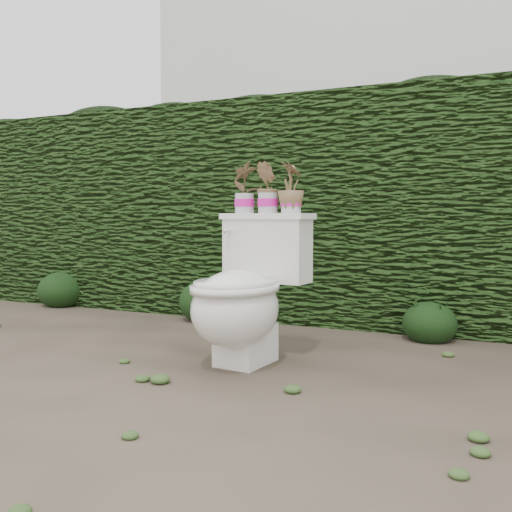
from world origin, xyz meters
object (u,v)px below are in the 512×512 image
at_px(potted_plant_center, 268,189).
at_px(potted_plant_right, 291,189).
at_px(potted_plant_left, 244,189).
at_px(toilet, 244,296).

relative_size(potted_plant_center, potted_plant_right, 1.01).
bearing_deg(potted_plant_center, potted_plant_right, 48.83).
bearing_deg(potted_plant_left, potted_plant_right, 107.04).
height_order(potted_plant_left, potted_plant_right, potted_plant_left).
distance_m(potted_plant_center, potted_plant_right, 0.14).
distance_m(toilet, potted_plant_right, 0.62).
height_order(toilet, potted_plant_left, potted_plant_left).
distance_m(potted_plant_left, potted_plant_right, 0.29).
relative_size(potted_plant_left, potted_plant_center, 1.03).
xyz_separation_m(toilet, potted_plant_center, (0.03, 0.24, 0.55)).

